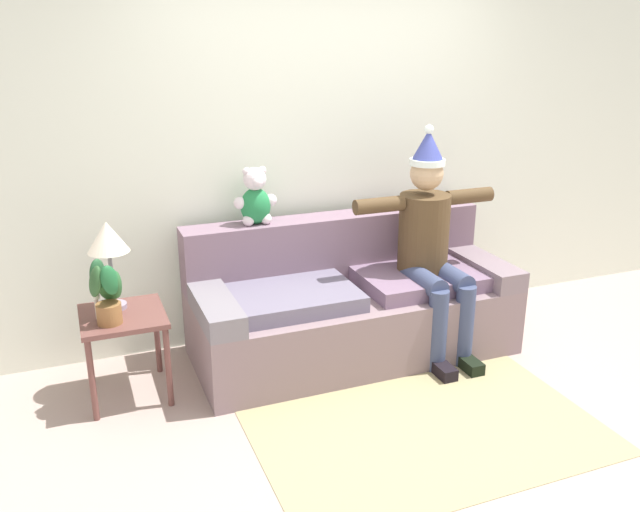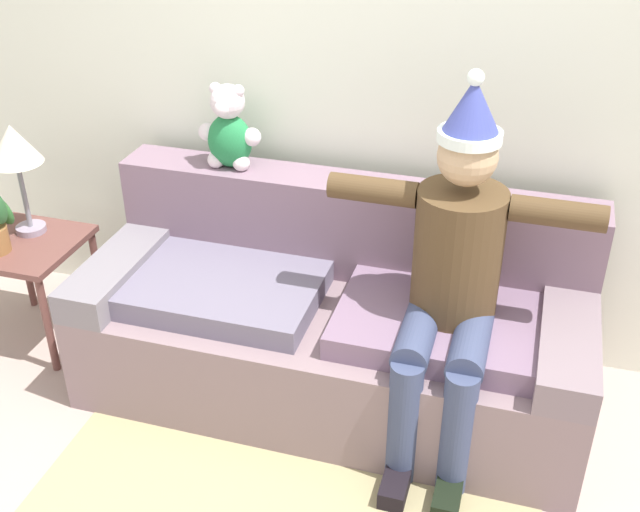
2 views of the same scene
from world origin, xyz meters
TOP-DOWN VIEW (x-y plane):
  - back_wall at (0.00, 1.55)m, footprint 7.00×0.10m
  - couch at (0.00, 1.03)m, footprint 2.13×0.89m
  - person_seated at (0.50, 0.86)m, footprint 1.02×0.77m
  - teddy_bear at (-0.57, 1.30)m, footprint 0.29×0.17m
  - side_table at (-1.49, 0.97)m, footprint 0.48×0.50m
  - table_lamp at (-1.52, 1.07)m, footprint 0.24×0.24m

SIDE VIEW (x-z plane):
  - couch at x=0.00m, z-range -0.10..0.79m
  - side_table at x=-1.49m, z-range 0.18..0.71m
  - person_seated at x=0.50m, z-range 0.01..1.54m
  - table_lamp at x=-1.52m, z-range 0.68..1.22m
  - teddy_bear at x=-0.57m, z-range 0.87..1.25m
  - back_wall at x=0.00m, z-range 0.00..2.70m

